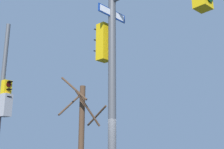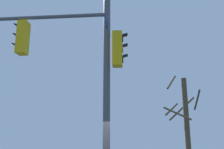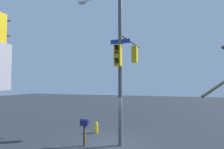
% 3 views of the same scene
% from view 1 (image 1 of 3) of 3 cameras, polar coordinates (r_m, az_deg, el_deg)
% --- Properties ---
extents(main_signal_pole_assembly, '(4.56, 3.25, 8.58)m').
position_cam_1_polar(main_signal_pole_assembly, '(7.91, 3.67, 9.40)').
color(main_signal_pole_assembly, '#4C4F54').
rests_on(main_signal_pole_assembly, ground).
extents(secondary_pole_assembly, '(0.74, 0.43, 7.51)m').
position_cam_1_polar(secondary_pole_assembly, '(13.45, -20.95, -5.03)').
color(secondary_pole_assembly, '#4C4F54').
rests_on(secondary_pole_assembly, ground).
extents(bare_tree_corner, '(2.07, 2.10, 5.35)m').
position_cam_1_polar(bare_tree_corner, '(14.61, -6.12, -10.82)').
color(bare_tree_corner, '#4D3524').
rests_on(bare_tree_corner, ground).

